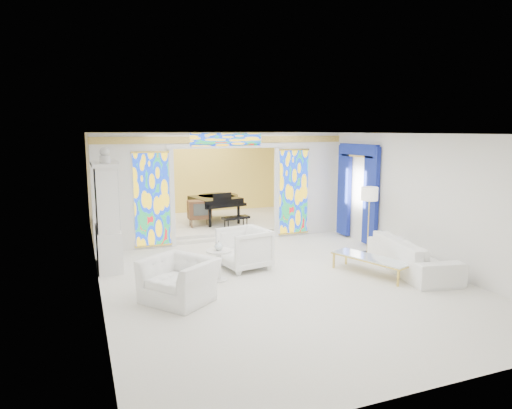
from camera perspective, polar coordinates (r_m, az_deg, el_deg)
name	(u,v)px	position (r m, az deg, el deg)	size (l,w,h in m)	color
floor	(251,259)	(11.05, -0.59, -6.86)	(12.00, 12.00, 0.00)	silver
ceiling	(251,133)	(10.62, -0.62, 8.89)	(7.00, 12.00, 0.02)	white
wall_back	(192,175)	(16.44, -8.04, 3.70)	(7.00, 0.02, 3.00)	silver
wall_front	(437,269)	(5.66, 21.64, -7.52)	(7.00, 0.02, 3.00)	silver
wall_left	(94,207)	(10.06, -19.60, -0.25)	(0.02, 12.00, 3.00)	silver
wall_right	(375,191)	(12.40, 14.71, 1.69)	(0.02, 12.00, 3.00)	silver
partition_wall	(226,182)	(12.58, -3.83, 2.79)	(7.00, 0.22, 3.00)	silver
stained_glass_left	(152,200)	(12.08, -12.88, 0.61)	(0.90, 0.04, 2.40)	gold
stained_glass_right	(294,192)	(13.28, 4.71, 1.58)	(0.90, 0.04, 2.40)	gold
stained_glass_transom	(226,140)	(12.41, -3.74, 8.10)	(2.00, 0.04, 0.34)	gold
alcove_platform	(206,224)	(14.83, -6.22, -2.38)	(6.80, 3.80, 0.18)	silver
gold_curtain_back	(192,175)	(16.33, -7.94, 3.67)	(6.70, 0.10, 2.90)	#E9C451
chandelier	(212,147)	(14.49, -5.51, 7.17)	(0.48, 0.48, 0.30)	gold
blue_drapes	(357,185)	(12.90, 12.54, 2.41)	(0.14, 1.85, 2.65)	navy
china_cabinet	(107,216)	(10.71, -18.10, -1.42)	(0.56, 1.46, 2.72)	silver
armchair_left	(179,280)	(8.48, -9.59, -9.29)	(1.20, 1.05, 0.78)	white
armchair_right	(244,249)	(10.24, -1.49, -5.52)	(0.98, 1.00, 0.91)	white
sofa	(412,255)	(10.61, 18.95, -6.01)	(2.52, 0.99, 0.74)	white
side_table	(219,261)	(9.46, -4.66, -7.00)	(0.69, 0.69, 0.65)	silver
vase	(219,245)	(9.37, -4.68, -5.10)	(0.18, 0.18, 0.19)	white
coffee_table	(370,259)	(10.12, 14.12, -6.57)	(1.09, 1.82, 0.39)	silver
floor_lamp	(369,197)	(11.62, 14.00, 0.91)	(0.49, 0.49, 1.68)	gold
grand_piano	(217,201)	(14.62, -4.85, 0.50)	(1.72, 2.65, 0.99)	black
tv_console	(199,210)	(13.90, -7.10, -0.65)	(0.71, 0.50, 0.79)	#532F1E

